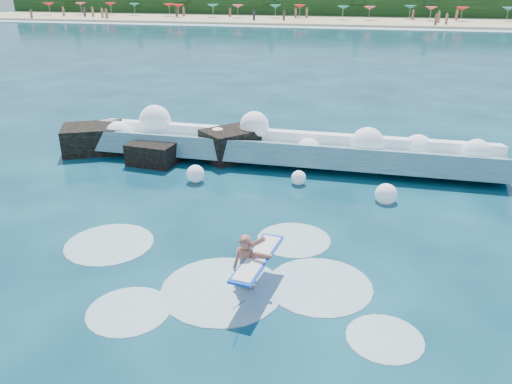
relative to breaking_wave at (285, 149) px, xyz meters
The scene contains 11 objects.
ground 8.12m from the breaking_wave, 98.83° to the right, with size 200.00×200.00×0.00m, color #072A3E.
beach 70.00m from the breaking_wave, 91.02° to the left, with size 140.00×20.00×0.40m, color tan.
wet_band 59.00m from the breaking_wave, 91.21° to the left, with size 140.00×5.00×0.08m, color silver.
treeline 80.02m from the breaking_wave, 90.89° to the left, with size 140.00×4.00×5.00m, color black.
breaking_wave is the anchor object (origin of this frame).
rock_cluster 5.27m from the breaking_wave, behind, with size 8.37×3.23×1.37m.
surfer_with_board 8.88m from the breaking_wave, 85.26° to the right, with size 1.01×2.86×1.65m.
wave_spray 0.62m from the breaking_wave, 162.83° to the right, with size 14.59×4.48×1.93m.
surf_foam 8.43m from the breaking_wave, 89.08° to the right, with size 9.18×5.90×0.14m.
beach_umbrellas 71.52m from the breaking_wave, 91.23° to the left, with size 112.66×6.85×0.50m.
beachgoers 67.28m from the breaking_wave, 87.13° to the left, with size 107.62×13.54×1.92m.
Camera 1 is at (4.36, -10.17, 6.55)m, focal length 35.00 mm.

